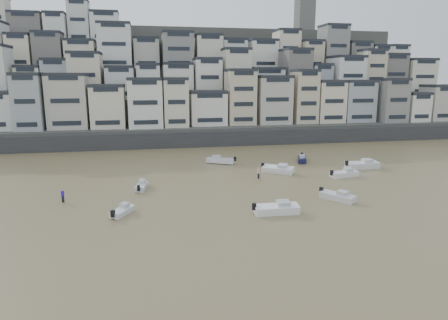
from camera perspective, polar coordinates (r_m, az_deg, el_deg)
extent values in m
plane|color=olive|center=(29.72, -2.20, -20.09)|extent=(400.00, 400.00, 0.00)
cube|color=#38383A|center=(92.06, -2.44, 3.07)|extent=(140.00, 3.00, 3.50)
cube|color=#4C4C47|center=(99.70, -0.21, 3.90)|extent=(140.00, 14.00, 4.00)
cube|color=#4C4C47|center=(111.08, -1.41, 6.26)|extent=(140.00, 14.00, 10.00)
cube|color=#4C4C47|center=(122.59, -2.39, 8.65)|extent=(140.00, 14.00, 18.00)
cube|color=#4C4C47|center=(134.30, -3.21, 10.62)|extent=(140.00, 16.00, 26.00)
cube|color=#4C4C47|center=(148.15, -4.00, 11.88)|extent=(140.00, 18.00, 32.00)
cube|color=#66635E|center=(158.47, 11.49, 20.76)|extent=(6.00, 6.00, 18.00)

